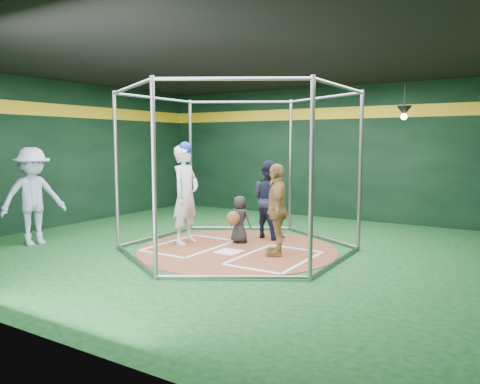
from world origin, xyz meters
The scene contains 12 objects.
room_shell centered at (0.00, 0.01, 1.75)m, with size 10.10×9.10×3.53m.
clay_disc centered at (0.00, 0.00, 0.01)m, with size 3.80×3.80×0.01m, color brown.
home_plate centered at (0.00, -0.30, 0.02)m, with size 0.43×0.43×0.01m, color white.
batter_box_left centered at (-0.95, -0.25, 0.02)m, with size 1.17×1.77×0.01m.
batter_box_right centered at (0.95, -0.25, 0.02)m, with size 1.17×1.77×0.01m.
batting_cage centered at (0.00, 0.00, 1.50)m, with size 4.05×4.67×3.00m.
pendant_lamp_near centered at (2.20, 3.60, 2.74)m, with size 0.34×0.34×0.90m.
batter_figure centered at (-1.15, -0.12, 1.02)m, with size 0.53×0.75×2.04m.
visitor_leopard centered at (0.85, -0.02, 0.84)m, with size 0.97×0.40×1.66m, color tan.
catcher_figure centered at (-0.26, 0.48, 0.50)m, with size 0.48×0.55×0.96m.
umpire centered at (0.02, 1.26, 0.84)m, with size 0.80×0.63×1.65m, color black.
bystander_blue centered at (-3.71, -1.75, 0.97)m, with size 1.26×0.72×1.94m, color #9CADCF.
Camera 1 is at (4.66, -7.44, 2.06)m, focal length 35.00 mm.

